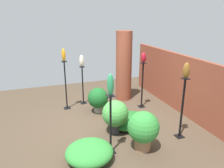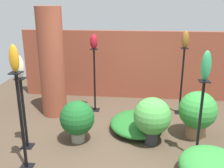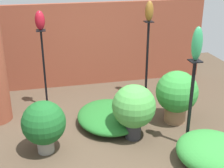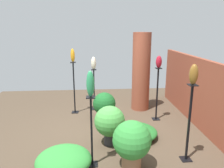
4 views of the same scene
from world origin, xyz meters
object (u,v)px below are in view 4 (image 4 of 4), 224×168
(art_vase_jade, at_px, (90,84))
(potted_plant_back_center, at_px, (104,104))
(art_vase_bronze, at_px, (194,74))
(brick_pillar, at_px, (141,72))
(pedestal_bronze, at_px, (189,126))
(potted_plant_front_left, at_px, (132,142))
(pedestal_ruby, at_px, (157,96))
(pedestal_jade, at_px, (92,135))
(art_vase_amber, at_px, (73,55))
(art_vase_ruby, at_px, (159,62))
(potted_plant_near_pillar, at_px, (110,122))
(pedestal_amber, at_px, (74,90))
(pedestal_ivory, at_px, (94,91))
(art_vase_ivory, at_px, (94,63))

(art_vase_jade, bearing_deg, potted_plant_back_center, 171.22)
(art_vase_bronze, bearing_deg, brick_pillar, -173.46)
(pedestal_bronze, height_order, potted_plant_back_center, pedestal_bronze)
(pedestal_bronze, xyz_separation_m, potted_plant_front_left, (0.15, -1.11, -0.19))
(pedestal_ruby, relative_size, potted_plant_front_left, 1.62)
(pedestal_jade, distance_m, art_vase_amber, 2.97)
(pedestal_jade, height_order, art_vase_ruby, art_vase_ruby)
(potted_plant_front_left, bearing_deg, art_vase_bronze, 97.68)
(pedestal_jade, bearing_deg, potted_plant_near_pillar, 152.50)
(pedestal_jade, relative_size, pedestal_amber, 0.87)
(potted_plant_back_center, bearing_deg, pedestal_ivory, -162.06)
(pedestal_ivory, height_order, potted_plant_back_center, pedestal_ivory)
(pedestal_jade, height_order, potted_plant_front_left, pedestal_jade)
(pedestal_bronze, height_order, potted_plant_near_pillar, pedestal_bronze)
(art_vase_ivory, bearing_deg, pedestal_jade, -0.82)
(pedestal_bronze, bearing_deg, pedestal_jade, -89.26)
(brick_pillar, relative_size, pedestal_ruby, 1.62)
(pedestal_ivory, distance_m, art_vase_ivory, 0.89)
(pedestal_jade, relative_size, art_vase_ivory, 3.48)
(pedestal_jade, bearing_deg, potted_plant_front_left, 80.13)
(pedestal_jade, distance_m, art_vase_ivory, 3.05)
(pedestal_ivory, xyz_separation_m, art_vase_jade, (2.93, -0.04, 0.99))
(pedestal_jade, relative_size, art_vase_amber, 3.44)
(art_vase_ruby, bearing_deg, potted_plant_near_pillar, -47.81)
(art_vase_jade, bearing_deg, pedestal_jade, 90.00)
(brick_pillar, bearing_deg, potted_plant_front_left, -14.49)
(brick_pillar, relative_size, pedestal_ivory, 1.86)
(potted_plant_near_pillar, bearing_deg, art_vase_ivory, -171.31)
(art_vase_jade, relative_size, potted_plant_back_center, 0.59)
(pedestal_ruby, bearing_deg, potted_plant_near_pillar, -47.81)
(brick_pillar, xyz_separation_m, pedestal_amber, (0.19, -2.05, -0.48))
(brick_pillar, distance_m, pedestal_ruby, 1.06)
(potted_plant_front_left, height_order, potted_plant_back_center, potted_plant_front_left)
(pedestal_jade, height_order, art_vase_ivory, art_vase_ivory)
(art_vase_amber, relative_size, art_vase_ruby, 1.19)
(brick_pillar, height_order, pedestal_amber, brick_pillar)
(art_vase_bronze, bearing_deg, pedestal_ruby, -178.50)
(pedestal_ivory, relative_size, pedestal_bronze, 0.84)
(art_vase_ivory, height_order, art_vase_amber, art_vase_amber)
(art_vase_amber, distance_m, art_vase_ruby, 2.43)
(art_vase_bronze, height_order, potted_plant_near_pillar, art_vase_bronze)
(pedestal_amber, relative_size, pedestal_bronze, 1.02)
(brick_pillar, xyz_separation_m, pedestal_bronze, (2.86, 0.33, -0.49))
(brick_pillar, relative_size, pedestal_jade, 1.78)
(potted_plant_front_left, distance_m, potted_plant_near_pillar, 0.92)
(pedestal_jade, height_order, potted_plant_near_pillar, pedestal_jade)
(pedestal_ivory, xyz_separation_m, art_vase_ruby, (0.94, 1.73, 1.05))
(pedestal_jade, bearing_deg, pedestal_ruby, 138.32)
(potted_plant_front_left, bearing_deg, pedestal_amber, -155.78)
(art_vase_ivory, bearing_deg, pedestal_bronze, 31.53)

